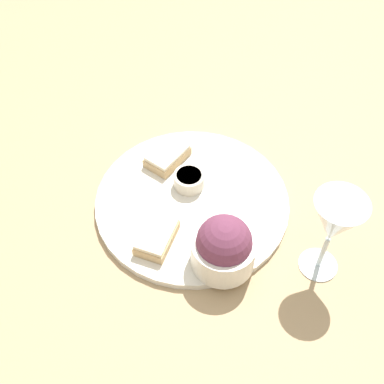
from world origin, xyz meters
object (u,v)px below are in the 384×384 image
sauce_ramekin (189,179)px  cheese_toast_far (167,156)px  cheese_toast_near (157,237)px  wine_glass (334,224)px  salad_bowl (224,247)px

sauce_ramekin → cheese_toast_far: size_ratio=0.59×
cheese_toast_near → wine_glass: size_ratio=0.49×
sauce_ramekin → wine_glass: bearing=-107.4°
salad_bowl → sauce_ramekin: bearing=38.5°
salad_bowl → cheese_toast_far: 0.24m
salad_bowl → cheese_toast_far: bearing=43.0°
cheese_toast_far → wine_glass: wine_glass is taller
cheese_toast_near → sauce_ramekin: bearing=-4.1°
salad_bowl → sauce_ramekin: salad_bowl is taller
cheese_toast_far → wine_glass: 0.35m
sauce_ramekin → wine_glass: (-0.08, -0.26, 0.09)m
sauce_ramekin → wine_glass: 0.28m
cheese_toast_near → cheese_toast_far: 0.18m
wine_glass → cheese_toast_near: bearing=101.2°
cheese_toast_near → cheese_toast_far: size_ratio=0.87×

